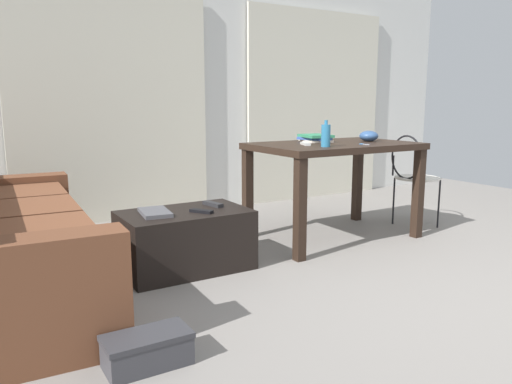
{
  "coord_description": "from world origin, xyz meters",
  "views": [
    {
      "loc": [
        -2.43,
        -1.63,
        1.1
      ],
      "look_at": [
        -0.51,
        1.53,
        0.43
      ],
      "focal_mm": 34.89,
      "sensor_mm": 36.0,
      "label": 1
    }
  ],
  "objects_px": {
    "couch": "(6,245)",
    "tv_remote_primary": "(201,211)",
    "tv_remote_on_table": "(305,144)",
    "bowl": "(369,136)",
    "scissors": "(363,144)",
    "wire_chair": "(412,170)",
    "magazine": "(155,212)",
    "tv_remote_secondary": "(213,204)",
    "bottle_near": "(326,135)",
    "book_stack": "(315,138)",
    "coffee_table": "(185,240)",
    "shoebox": "(147,350)",
    "craft_table": "(334,156)"
  },
  "relations": [
    {
      "from": "couch",
      "to": "tv_remote_primary",
      "type": "xyz_separation_m",
      "value": [
        1.12,
        -0.2,
        0.11
      ]
    },
    {
      "from": "tv_remote_on_table",
      "to": "bowl",
      "type": "bearing_deg",
      "value": 23.86
    },
    {
      "from": "couch",
      "to": "scissors",
      "type": "relative_size",
      "value": 22.06
    },
    {
      "from": "wire_chair",
      "to": "magazine",
      "type": "bearing_deg",
      "value": -179.6
    },
    {
      "from": "tv_remote_secondary",
      "to": "scissors",
      "type": "bearing_deg",
      "value": -19.03
    },
    {
      "from": "wire_chair",
      "to": "tv_remote_primary",
      "type": "xyz_separation_m",
      "value": [
        -2.09,
        -0.12,
        -0.1
      ]
    },
    {
      "from": "bottle_near",
      "to": "book_stack",
      "type": "height_order",
      "value": "bottle_near"
    },
    {
      "from": "coffee_table",
      "to": "bowl",
      "type": "relative_size",
      "value": 5.31
    },
    {
      "from": "tv_remote_on_table",
      "to": "magazine",
      "type": "distance_m",
      "value": 1.29
    },
    {
      "from": "tv_remote_primary",
      "to": "couch",
      "type": "bearing_deg",
      "value": 137.13
    },
    {
      "from": "shoebox",
      "to": "coffee_table",
      "type": "bearing_deg",
      "value": 59.17
    },
    {
      "from": "scissors",
      "to": "shoebox",
      "type": "relative_size",
      "value": 0.27
    },
    {
      "from": "book_stack",
      "to": "scissors",
      "type": "relative_size",
      "value": 3.14
    },
    {
      "from": "bottle_near",
      "to": "tv_remote_on_table",
      "type": "xyz_separation_m",
      "value": [
        -0.03,
        0.2,
        -0.07
      ]
    },
    {
      "from": "shoebox",
      "to": "craft_table",
      "type": "bearing_deg",
      "value": 30.61
    },
    {
      "from": "tv_remote_primary",
      "to": "craft_table",
      "type": "bearing_deg",
      "value": -23.24
    },
    {
      "from": "shoebox",
      "to": "book_stack",
      "type": "bearing_deg",
      "value": 35.04
    },
    {
      "from": "tv_remote_secondary",
      "to": "shoebox",
      "type": "relative_size",
      "value": 0.49
    },
    {
      "from": "bowl",
      "to": "book_stack",
      "type": "height_order",
      "value": "bowl"
    },
    {
      "from": "craft_table",
      "to": "shoebox",
      "type": "bearing_deg",
      "value": -149.39
    },
    {
      "from": "bowl",
      "to": "tv_remote_secondary",
      "type": "height_order",
      "value": "bowl"
    },
    {
      "from": "bottle_near",
      "to": "bowl",
      "type": "height_order",
      "value": "bottle_near"
    },
    {
      "from": "scissors",
      "to": "tv_remote_secondary",
      "type": "height_order",
      "value": "scissors"
    },
    {
      "from": "bottle_near",
      "to": "magazine",
      "type": "distance_m",
      "value": 1.35
    },
    {
      "from": "scissors",
      "to": "magazine",
      "type": "xyz_separation_m",
      "value": [
        -1.64,
        0.12,
        -0.37
      ]
    },
    {
      "from": "wire_chair",
      "to": "tv_remote_secondary",
      "type": "height_order",
      "value": "wire_chair"
    },
    {
      "from": "couch",
      "to": "tv_remote_on_table",
      "type": "xyz_separation_m",
      "value": [
        2.09,
        -0.02,
        0.49
      ]
    },
    {
      "from": "craft_table",
      "to": "bottle_near",
      "type": "bearing_deg",
      "value": -140.45
    },
    {
      "from": "coffee_table",
      "to": "bowl",
      "type": "distance_m",
      "value": 1.81
    },
    {
      "from": "bowl",
      "to": "tv_remote_primary",
      "type": "bearing_deg",
      "value": -173.12
    },
    {
      "from": "shoebox",
      "to": "bottle_near",
      "type": "bearing_deg",
      "value": 28.97
    },
    {
      "from": "craft_table",
      "to": "book_stack",
      "type": "height_order",
      "value": "book_stack"
    },
    {
      "from": "book_stack",
      "to": "coffee_table",
      "type": "bearing_deg",
      "value": -167.28
    },
    {
      "from": "bottle_near",
      "to": "tv_remote_on_table",
      "type": "distance_m",
      "value": 0.22
    },
    {
      "from": "tv_remote_primary",
      "to": "coffee_table",
      "type": "bearing_deg",
      "value": 94.88
    },
    {
      "from": "tv_remote_on_table",
      "to": "couch",
      "type": "bearing_deg",
      "value": -157.82
    },
    {
      "from": "couch",
      "to": "craft_table",
      "type": "bearing_deg",
      "value": 0.13
    },
    {
      "from": "bottle_near",
      "to": "tv_remote_primary",
      "type": "distance_m",
      "value": 1.09
    },
    {
      "from": "coffee_table",
      "to": "magazine",
      "type": "height_order",
      "value": "magazine"
    },
    {
      "from": "couch",
      "to": "book_stack",
      "type": "relative_size",
      "value": 7.03
    },
    {
      "from": "coffee_table",
      "to": "tv_remote_on_table",
      "type": "relative_size",
      "value": 4.87
    },
    {
      "from": "scissors",
      "to": "tv_remote_secondary",
      "type": "bearing_deg",
      "value": 172.29
    },
    {
      "from": "coffee_table",
      "to": "shoebox",
      "type": "xyz_separation_m",
      "value": [
        -0.63,
        -1.06,
        -0.13
      ]
    },
    {
      "from": "scissors",
      "to": "tv_remote_secondary",
      "type": "relative_size",
      "value": 0.54
    },
    {
      "from": "bottle_near",
      "to": "tv_remote_secondary",
      "type": "xyz_separation_m",
      "value": [
        -0.84,
        0.17,
        -0.45
      ]
    },
    {
      "from": "scissors",
      "to": "tv_remote_primary",
      "type": "height_order",
      "value": "scissors"
    },
    {
      "from": "book_stack",
      "to": "shoebox",
      "type": "height_order",
      "value": "book_stack"
    },
    {
      "from": "book_stack",
      "to": "tv_remote_on_table",
      "type": "bearing_deg",
      "value": -141.16
    },
    {
      "from": "tv_remote_on_table",
      "to": "shoebox",
      "type": "bearing_deg",
      "value": -122.84
    },
    {
      "from": "tv_remote_primary",
      "to": "tv_remote_secondary",
      "type": "distance_m",
      "value": 0.22
    }
  ]
}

